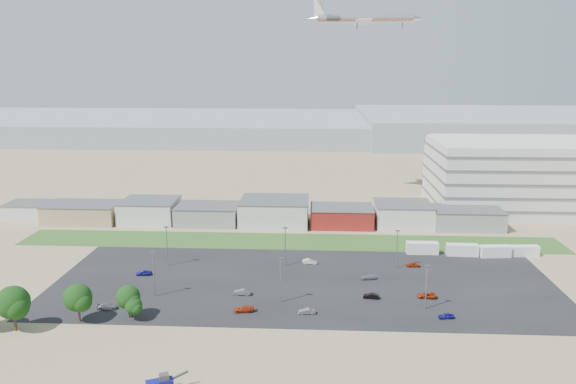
# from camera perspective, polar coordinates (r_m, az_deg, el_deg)

# --- Properties ---
(ground) EXTENTS (700.00, 700.00, 0.00)m
(ground) POSITION_cam_1_polar(r_m,az_deg,el_deg) (118.92, -1.13, -12.67)
(ground) COLOR #95845F
(ground) RESTS_ON ground
(parking_lot) EXTENTS (120.00, 50.00, 0.01)m
(parking_lot) POSITION_cam_1_polar(r_m,az_deg,el_deg) (137.01, 1.60, -9.13)
(parking_lot) COLOR black
(parking_lot) RESTS_ON ground
(grass_strip) EXTENTS (160.00, 16.00, 0.02)m
(grass_strip) POSITION_cam_1_polar(r_m,az_deg,el_deg) (167.30, 0.17, -5.02)
(grass_strip) COLOR #2C5921
(grass_strip) RESTS_ON ground
(hills_backdrop) EXTENTS (700.00, 200.00, 9.00)m
(hills_backdrop) POSITION_cam_1_polar(r_m,az_deg,el_deg) (425.89, 7.41, 6.34)
(hills_backdrop) COLOR gray
(hills_backdrop) RESTS_ON ground
(building_row) EXTENTS (170.00, 20.00, 8.00)m
(building_row) POSITION_cam_1_polar(r_m,az_deg,el_deg) (185.93, -4.77, -1.97)
(building_row) COLOR silver
(building_row) RESTS_ON ground
(parking_garage) EXTENTS (80.00, 40.00, 25.00)m
(parking_garage) POSITION_cam_1_polar(r_m,az_deg,el_deg) (221.49, 24.75, 1.53)
(parking_garage) COLOR silver
(parking_garage) RESTS_ON ground
(telehandler) EXTENTS (7.18, 4.76, 2.85)m
(telehandler) POSITION_cam_1_polar(r_m,az_deg,el_deg) (96.93, -12.92, -18.39)
(telehandler) COLOR navy
(telehandler) RESTS_ON ground
(box_trailer_a) EXTENTS (8.69, 2.77, 3.25)m
(box_trailer_a) POSITION_cam_1_polar(r_m,az_deg,el_deg) (160.64, 13.48, -5.54)
(box_trailer_a) COLOR silver
(box_trailer_a) RESTS_ON ground
(box_trailer_b) EXTENTS (8.52, 2.86, 3.17)m
(box_trailer_b) POSITION_cam_1_polar(r_m,az_deg,el_deg) (162.00, 17.28, -5.63)
(box_trailer_b) COLOR silver
(box_trailer_b) RESTS_ON ground
(box_trailer_c) EXTENTS (8.44, 3.40, 3.08)m
(box_trailer_c) POSITION_cam_1_polar(r_m,az_deg,el_deg) (163.81, 20.30, -5.67)
(box_trailer_c) COLOR silver
(box_trailer_c) RESTS_ON ground
(box_trailer_d) EXTENTS (7.74, 2.95, 2.84)m
(box_trailer_d) POSITION_cam_1_polar(r_m,az_deg,el_deg) (167.57, 22.90, -5.53)
(box_trailer_d) COLOR silver
(box_trailer_d) RESTS_ON ground
(tree_left) EXTENTS (6.97, 6.97, 10.46)m
(tree_left) POSITION_cam_1_polar(r_m,az_deg,el_deg) (123.78, -26.13, -10.35)
(tree_left) COLOR black
(tree_left) RESTS_ON ground
(tree_mid) EXTENTS (6.07, 6.07, 9.10)m
(tree_mid) POSITION_cam_1_polar(r_m,az_deg,el_deg) (123.12, -20.55, -10.29)
(tree_mid) COLOR black
(tree_mid) RESTS_ON ground
(tree_right) EXTENTS (5.28, 5.28, 7.93)m
(tree_right) POSITION_cam_1_polar(r_m,az_deg,el_deg) (122.00, -15.92, -10.47)
(tree_right) COLOR black
(tree_right) RESTS_ON ground
(tree_near) EXTENTS (3.82, 3.82, 5.73)m
(tree_near) POSITION_cam_1_polar(r_m,az_deg,el_deg) (120.90, -15.42, -11.22)
(tree_near) COLOR black
(tree_near) RESTS_ON ground
(lightpole_front_l) EXTENTS (1.24, 0.52, 10.56)m
(lightpole_front_l) POSITION_cam_1_polar(r_m,az_deg,el_deg) (130.71, -13.48, -8.12)
(lightpole_front_l) COLOR slate
(lightpole_front_l) RESTS_ON ground
(lightpole_front_m) EXTENTS (1.21, 0.51, 10.30)m
(lightpole_front_m) POSITION_cam_1_polar(r_m,az_deg,el_deg) (124.16, -0.76, -8.95)
(lightpole_front_m) COLOR slate
(lightpole_front_m) RESTS_ON ground
(lightpole_front_r) EXTENTS (1.16, 0.48, 9.88)m
(lightpole_front_r) POSITION_cam_1_polar(r_m,az_deg,el_deg) (124.49, 13.86, -9.38)
(lightpole_front_r) COLOR slate
(lightpole_front_r) RESTS_ON ground
(lightpole_back_l) EXTENTS (1.24, 0.52, 10.58)m
(lightpole_back_l) POSITION_cam_1_polar(r_m,az_deg,el_deg) (149.27, -12.19, -5.41)
(lightpole_back_l) COLOR slate
(lightpole_back_l) RESTS_ON ground
(lightpole_back_m) EXTENTS (1.22, 0.51, 10.37)m
(lightpole_back_m) POSITION_cam_1_polar(r_m,az_deg,el_deg) (145.94, -0.28, -5.57)
(lightpole_back_m) COLOR slate
(lightpole_back_m) RESTS_ON ground
(lightpole_back_r) EXTENTS (1.19, 0.50, 10.11)m
(lightpole_back_r) POSITION_cam_1_polar(r_m,az_deg,el_deg) (146.99, 11.00, -5.74)
(lightpole_back_r) COLOR slate
(lightpole_back_r) RESTS_ON ground
(airliner) EXTENTS (43.02, 29.67, 12.59)m
(airliner) POSITION_cam_1_polar(r_m,az_deg,el_deg) (216.68, 7.85, 17.04)
(airliner) COLOR silver
(parked_car_0) EXTENTS (4.41, 2.21, 1.20)m
(parked_car_0) POSITION_cam_1_polar(r_m,az_deg,el_deg) (131.82, 13.91, -10.15)
(parked_car_0) COLOR #9C280E
(parked_car_0) RESTS_ON ground
(parked_car_1) EXTENTS (3.74, 1.68, 1.19)m
(parked_car_1) POSITION_cam_1_polar(r_m,az_deg,el_deg) (129.10, 8.45, -10.40)
(parked_car_1) COLOR black
(parked_car_1) RESTS_ON ground
(parked_car_2) EXTENTS (3.41, 1.68, 1.12)m
(parked_car_2) POSITION_cam_1_polar(r_m,az_deg,el_deg) (122.90, 15.76, -12.02)
(parked_car_2) COLOR navy
(parked_car_2) RESTS_ON ground
(parked_car_3) EXTENTS (4.51, 2.33, 1.25)m
(parked_car_3) POSITION_cam_1_polar(r_m,az_deg,el_deg) (121.68, -4.51, -11.77)
(parked_car_3) COLOR #9C280E
(parked_car_3) RESTS_ON ground
(parked_car_4) EXTENTS (4.06, 1.63, 1.31)m
(parked_car_4) POSITION_cam_1_polar(r_m,az_deg,el_deg) (130.09, -4.68, -10.09)
(parked_car_4) COLOR #595B5E
(parked_car_4) RESTS_ON ground
(parked_car_5) EXTENTS (4.02, 2.03, 1.31)m
(parked_car_5) POSITION_cam_1_polar(r_m,az_deg,el_deg) (145.52, -14.42, -7.94)
(parked_car_5) COLOR navy
(parked_car_5) RESTS_ON ground
(parked_car_8) EXTENTS (3.64, 1.70, 1.21)m
(parked_car_8) POSITION_cam_1_polar(r_m,az_deg,el_deg) (150.16, 12.61, -7.21)
(parked_car_8) COLOR #9C280E
(parked_car_8) RESTS_ON ground
(parked_car_10) EXTENTS (4.52, 2.16, 1.27)m
(parked_car_10) POSITION_cam_1_polar(r_m,az_deg,el_deg) (128.58, -17.87, -10.99)
(parked_car_10) COLOR #595B5E
(parked_car_10) RESTS_ON ground
(parked_car_11) EXTENTS (3.94, 1.61, 1.27)m
(parked_car_11) POSITION_cam_1_polar(r_m,az_deg,el_deg) (148.90, 2.24, -7.06)
(parked_car_11) COLOR silver
(parked_car_11) RESTS_ON ground
(parked_car_12) EXTENTS (3.97, 2.00, 1.11)m
(parked_car_12) POSITION_cam_1_polar(r_m,az_deg,el_deg) (139.78, 8.09, -8.57)
(parked_car_12) COLOR #A5A5AA
(parked_car_12) RESTS_ON ground
(parked_car_13) EXTENTS (3.66, 1.44, 1.19)m
(parked_car_13) POSITION_cam_1_polar(r_m,az_deg,el_deg) (120.52, 1.93, -12.01)
(parked_car_13) COLOR #A5A5AA
(parked_car_13) RESTS_ON ground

